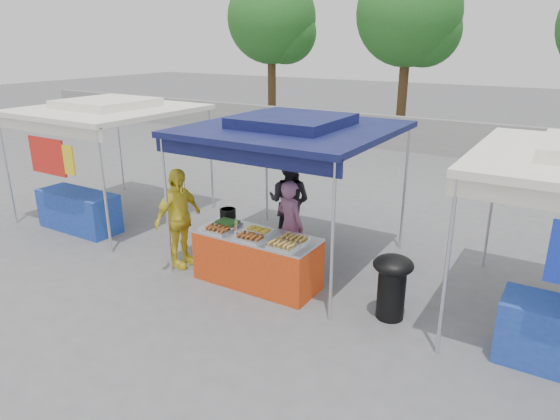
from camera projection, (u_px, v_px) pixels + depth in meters
The scene contains 22 objects.
ground_plane at pixel (261, 281), 8.18m from camera, with size 80.00×80.00×0.00m, color slate.
back_wall at pixel (441, 138), 16.85m from camera, with size 40.00×0.25×1.20m, color gray.
main_canopy at pixel (292, 128), 8.19m from camera, with size 3.20×3.20×2.57m.
neighbor_stall_left at pixel (95, 149), 10.35m from camera, with size 3.20×3.20×2.57m.
tree_0 at pixel (275, 22), 21.14m from camera, with size 3.78×3.76×6.47m.
tree_1 at pixel (413, 18), 18.12m from camera, with size 3.82×3.81×6.55m.
vendor_table at pixel (257, 259), 7.96m from camera, with size 2.00×0.80×0.85m.
food_tray_fl at pixel (217, 230), 7.92m from camera, with size 0.42×0.30×0.07m.
food_tray_fm at pixel (251, 238), 7.60m from camera, with size 0.42×0.30×0.07m.
food_tray_fr at pixel (282, 246), 7.32m from camera, with size 0.42×0.30×0.07m.
food_tray_bl at pixel (228, 223), 8.21m from camera, with size 0.42×0.30×0.07m.
food_tray_bm at pixel (259, 230), 7.90m from camera, with size 0.42×0.30×0.07m.
food_tray_br at pixel (294, 239), 7.55m from camera, with size 0.42×0.30×0.07m.
cooking_pot at pixel (228, 213), 8.53m from camera, with size 0.27×0.27×0.16m, color black.
skewer_cup at pixel (236, 234), 7.70m from camera, with size 0.07×0.07×0.09m, color silver.
wok_burner at pixel (392, 281), 6.93m from camera, with size 0.56×0.56×0.95m.
crate_left at pixel (258, 253), 8.85m from camera, with size 0.53×0.37×0.32m, color #152FB0.
crate_right at pixel (291, 265), 8.39m from camera, with size 0.48×0.34×0.29m, color #152FB0.
crate_stacked at pixel (291, 250), 8.30m from camera, with size 0.44×0.31×0.27m, color #152FB0.
vendor_woman at pixel (290, 226), 8.38m from camera, with size 0.57×0.38×1.57m, color #955F85.
helper_man at pixel (289, 202), 9.34m from camera, with size 0.85×0.66×1.74m, color black.
customer_person at pixel (179, 218), 8.47m from camera, with size 1.02×0.42×1.74m, color yellow.
Camera 1 is at (4.12, -6.11, 3.75)m, focal length 32.00 mm.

